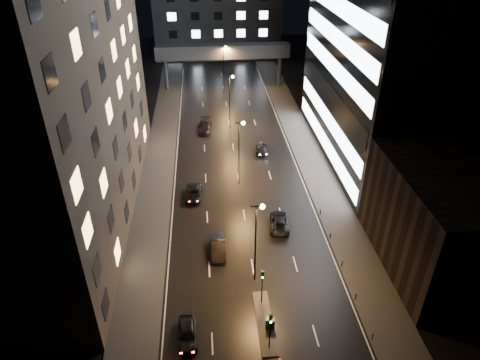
{
  "coord_description": "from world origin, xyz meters",
  "views": [
    {
      "loc": [
        -4.7,
        -26.29,
        34.63
      ],
      "look_at": [
        -0.34,
        22.59,
        4.0
      ],
      "focal_mm": 32.0,
      "sensor_mm": 36.0,
      "label": 1
    }
  ],
  "objects_px": {
    "car_away_a": "(187,333)",
    "car_toward_a": "(279,222)",
    "car_away_c": "(193,193)",
    "car_away_d": "(205,126)",
    "car_toward_b": "(262,149)",
    "utility_cabinet": "(270,323)",
    "car_away_b": "(218,247)"
  },
  "relations": [
    {
      "from": "utility_cabinet",
      "to": "car_toward_a",
      "type": "bearing_deg",
      "value": 89.07
    },
    {
      "from": "car_toward_a",
      "to": "car_away_b",
      "type": "bearing_deg",
      "value": 36.19
    },
    {
      "from": "car_away_b",
      "to": "utility_cabinet",
      "type": "height_order",
      "value": "car_away_b"
    },
    {
      "from": "car_away_b",
      "to": "car_away_c",
      "type": "xyz_separation_m",
      "value": [
        -2.99,
        12.13,
        -0.12
      ]
    },
    {
      "from": "car_away_a",
      "to": "car_toward_b",
      "type": "bearing_deg",
      "value": 68.47
    },
    {
      "from": "car_away_b",
      "to": "car_toward_b",
      "type": "xyz_separation_m",
      "value": [
        8.51,
        24.8,
        -0.14
      ]
    },
    {
      "from": "car_away_d",
      "to": "car_toward_a",
      "type": "bearing_deg",
      "value": -68.5
    },
    {
      "from": "car_away_c",
      "to": "car_away_d",
      "type": "relative_size",
      "value": 0.86
    },
    {
      "from": "car_toward_a",
      "to": "utility_cabinet",
      "type": "relative_size",
      "value": 4.29
    },
    {
      "from": "car_away_a",
      "to": "car_toward_a",
      "type": "bearing_deg",
      "value": 51.2
    },
    {
      "from": "car_toward_b",
      "to": "car_away_b",
      "type": "bearing_deg",
      "value": 78.54
    },
    {
      "from": "car_away_d",
      "to": "car_toward_b",
      "type": "distance_m",
      "value": 13.4
    },
    {
      "from": "car_away_c",
      "to": "car_toward_b",
      "type": "height_order",
      "value": "car_away_c"
    },
    {
      "from": "car_away_c",
      "to": "car_away_d",
      "type": "bearing_deg",
      "value": 87.95
    },
    {
      "from": "car_away_a",
      "to": "car_away_c",
      "type": "xyz_separation_m",
      "value": [
        0.49,
        24.13,
        -0.07
      ]
    },
    {
      "from": "car_away_d",
      "to": "car_toward_a",
      "type": "relative_size",
      "value": 1.09
    },
    {
      "from": "car_toward_b",
      "to": "utility_cabinet",
      "type": "height_order",
      "value": "utility_cabinet"
    },
    {
      "from": "car_away_b",
      "to": "utility_cabinet",
      "type": "distance_m",
      "value": 12.36
    },
    {
      "from": "car_toward_a",
      "to": "car_toward_b",
      "type": "bearing_deg",
      "value": -83.22
    },
    {
      "from": "car_away_c",
      "to": "car_toward_a",
      "type": "height_order",
      "value": "car_toward_a"
    },
    {
      "from": "car_away_a",
      "to": "car_toward_b",
      "type": "height_order",
      "value": "car_away_a"
    },
    {
      "from": "car_away_b",
      "to": "car_toward_b",
      "type": "relative_size",
      "value": 1.08
    },
    {
      "from": "car_away_d",
      "to": "car_toward_a",
      "type": "height_order",
      "value": "car_away_d"
    },
    {
      "from": "car_away_c",
      "to": "car_toward_b",
      "type": "bearing_deg",
      "value": 51.13
    },
    {
      "from": "car_away_d",
      "to": "car_toward_b",
      "type": "relative_size",
      "value": 1.26
    },
    {
      "from": "car_away_b",
      "to": "car_away_a",
      "type": "bearing_deg",
      "value": -105.79
    },
    {
      "from": "car_away_a",
      "to": "car_toward_a",
      "type": "xyz_separation_m",
      "value": [
        11.61,
        16.39,
        -0.02
      ]
    },
    {
      "from": "car_away_d",
      "to": "car_toward_a",
      "type": "xyz_separation_m",
      "value": [
        9.03,
        -29.96,
        -0.1
      ]
    },
    {
      "from": "car_away_b",
      "to": "car_toward_b",
      "type": "bearing_deg",
      "value": 71.42
    },
    {
      "from": "car_away_a",
      "to": "utility_cabinet",
      "type": "height_order",
      "value": "car_away_a"
    },
    {
      "from": "car_away_c",
      "to": "car_toward_b",
      "type": "relative_size",
      "value": 1.08
    },
    {
      "from": "car_away_b",
      "to": "car_toward_b",
      "type": "height_order",
      "value": "car_away_b"
    }
  ]
}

